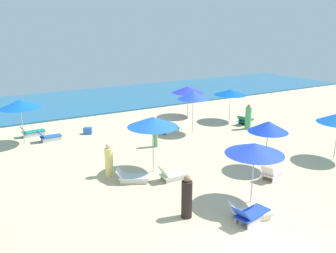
{
  "coord_description": "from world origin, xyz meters",
  "views": [
    {
      "loc": [
        -7.07,
        -6.03,
        6.65
      ],
      "look_at": [
        2.46,
        10.51,
        1.06
      ],
      "focal_mm": 37.05,
      "sensor_mm": 36.0,
      "label": 1
    }
  ],
  "objects_px": {
    "lounge_chair_6_0": "(132,177)",
    "beachgoer_3": "(109,161)",
    "lounge_chair_6_1": "(172,174)",
    "cooler_box_0": "(88,131)",
    "lounge_chair_8_0": "(245,120)",
    "beachgoer_0": "(248,118)",
    "umbrella_4": "(193,95)",
    "lounge_chair_4_0": "(168,129)",
    "beachgoer_1": "(155,134)",
    "umbrella_7": "(255,149)",
    "lounge_chair_7_0": "(249,212)",
    "umbrella_3": "(20,104)",
    "lounge_chair_0_0": "(271,173)",
    "beachgoer_2": "(187,198)",
    "umbrella_6": "(153,122)",
    "lounge_chair_7_1": "(250,214)",
    "umbrella_8": "(230,92)",
    "cooler_box_1": "(267,133)",
    "umbrella_0": "(268,126)",
    "lounge_chair_3_1": "(49,137)",
    "lounge_chair_3_0": "(32,132)",
    "umbrella_2": "(188,90)"
  },
  "relations": [
    {
      "from": "lounge_chair_6_0",
      "to": "beachgoer_3",
      "type": "xyz_separation_m",
      "value": [
        -0.62,
        1.08,
        0.49
      ]
    },
    {
      "from": "lounge_chair_6_1",
      "to": "cooler_box_0",
      "type": "relative_size",
      "value": 2.69
    },
    {
      "from": "lounge_chair_8_0",
      "to": "beachgoer_0",
      "type": "xyz_separation_m",
      "value": [
        -0.75,
        -1.05,
        0.53
      ]
    },
    {
      "from": "umbrella_4",
      "to": "lounge_chair_4_0",
      "type": "xyz_separation_m",
      "value": [
        -1.32,
        0.8,
        -2.23
      ]
    },
    {
      "from": "beachgoer_1",
      "to": "beachgoer_0",
      "type": "bearing_deg",
      "value": -88.82
    },
    {
      "from": "beachgoer_3",
      "to": "cooler_box_0",
      "type": "bearing_deg",
      "value": 162.87
    },
    {
      "from": "umbrella_7",
      "to": "lounge_chair_7_0",
      "type": "height_order",
      "value": "umbrella_7"
    },
    {
      "from": "umbrella_3",
      "to": "lounge_chair_0_0",
      "type": "bearing_deg",
      "value": -50.02
    },
    {
      "from": "beachgoer_0",
      "to": "beachgoer_2",
      "type": "relative_size",
      "value": 1.03
    },
    {
      "from": "lounge_chair_4_0",
      "to": "lounge_chair_7_0",
      "type": "relative_size",
      "value": 0.93
    },
    {
      "from": "umbrella_6",
      "to": "lounge_chair_7_1",
      "type": "xyz_separation_m",
      "value": [
        0.92,
        -5.59,
        -2.15
      ]
    },
    {
      "from": "lounge_chair_6_0",
      "to": "lounge_chair_6_1",
      "type": "bearing_deg",
      "value": -85.4
    },
    {
      "from": "lounge_chair_7_0",
      "to": "umbrella_8",
      "type": "height_order",
      "value": "umbrella_8"
    },
    {
      "from": "umbrella_3",
      "to": "lounge_chair_6_0",
      "type": "distance_m",
      "value": 8.73
    },
    {
      "from": "lounge_chair_0_0",
      "to": "umbrella_6",
      "type": "distance_m",
      "value": 5.83
    },
    {
      "from": "cooler_box_1",
      "to": "umbrella_4",
      "type": "bearing_deg",
      "value": 159.76
    },
    {
      "from": "lounge_chair_8_0",
      "to": "umbrella_0",
      "type": "bearing_deg",
      "value": 122.48
    },
    {
      "from": "lounge_chair_3_1",
      "to": "umbrella_8",
      "type": "xyz_separation_m",
      "value": [
        12.24,
        -1.84,
        1.83
      ]
    },
    {
      "from": "lounge_chair_6_1",
      "to": "umbrella_8",
      "type": "distance_m",
      "value": 10.95
    },
    {
      "from": "umbrella_8",
      "to": "lounge_chair_3_0",
      "type": "bearing_deg",
      "value": 165.46
    },
    {
      "from": "umbrella_2",
      "to": "lounge_chair_3_0",
      "type": "distance_m",
      "value": 11.27
    },
    {
      "from": "lounge_chair_7_1",
      "to": "lounge_chair_8_0",
      "type": "xyz_separation_m",
      "value": [
        8.52,
        9.7,
        -0.04
      ]
    },
    {
      "from": "umbrella_0",
      "to": "lounge_chair_4_0",
      "type": "relative_size",
      "value": 1.58
    },
    {
      "from": "lounge_chair_0_0",
      "to": "beachgoer_1",
      "type": "distance_m",
      "value": 6.89
    },
    {
      "from": "umbrella_4",
      "to": "lounge_chair_6_0",
      "type": "height_order",
      "value": "umbrella_4"
    },
    {
      "from": "umbrella_4",
      "to": "beachgoer_2",
      "type": "height_order",
      "value": "umbrella_4"
    },
    {
      "from": "cooler_box_0",
      "to": "umbrella_7",
      "type": "bearing_deg",
      "value": -49.81
    },
    {
      "from": "umbrella_4",
      "to": "lounge_chair_8_0",
      "type": "relative_size",
      "value": 1.66
    },
    {
      "from": "umbrella_2",
      "to": "beachgoer_3",
      "type": "distance_m",
      "value": 11.77
    },
    {
      "from": "beachgoer_1",
      "to": "beachgoer_3",
      "type": "distance_m",
      "value": 4.43
    },
    {
      "from": "umbrella_0",
      "to": "beachgoer_0",
      "type": "xyz_separation_m",
      "value": [
        3.9,
        5.48,
        -1.35
      ]
    },
    {
      "from": "umbrella_0",
      "to": "lounge_chair_0_0",
      "type": "height_order",
      "value": "umbrella_0"
    },
    {
      "from": "cooler_box_1",
      "to": "lounge_chair_3_0",
      "type": "bearing_deg",
      "value": 165.85
    },
    {
      "from": "beachgoer_0",
      "to": "beachgoer_2",
      "type": "bearing_deg",
      "value": -110.43
    },
    {
      "from": "umbrella_2",
      "to": "umbrella_7",
      "type": "height_order",
      "value": "umbrella_7"
    },
    {
      "from": "umbrella_8",
      "to": "lounge_chair_3_1",
      "type": "bearing_deg",
      "value": 171.44
    },
    {
      "from": "beachgoer_3",
      "to": "beachgoer_1",
      "type": "bearing_deg",
      "value": 116.01
    },
    {
      "from": "lounge_chair_3_0",
      "to": "umbrella_2",
      "type": "bearing_deg",
      "value": -98.1
    },
    {
      "from": "lounge_chair_0_0",
      "to": "beachgoer_3",
      "type": "height_order",
      "value": "beachgoer_3"
    },
    {
      "from": "lounge_chair_6_0",
      "to": "cooler_box_0",
      "type": "height_order",
      "value": "lounge_chair_6_0"
    },
    {
      "from": "umbrella_0",
      "to": "lounge_chair_8_0",
      "type": "xyz_separation_m",
      "value": [
        4.64,
        6.53,
        -1.88
      ]
    },
    {
      "from": "lounge_chair_6_0",
      "to": "beachgoer_2",
      "type": "height_order",
      "value": "beachgoer_2"
    },
    {
      "from": "beachgoer_2",
      "to": "beachgoer_3",
      "type": "relative_size",
      "value": 1.03
    },
    {
      "from": "lounge_chair_8_0",
      "to": "lounge_chair_6_1",
      "type": "bearing_deg",
      "value": 98.23
    },
    {
      "from": "umbrella_6",
      "to": "umbrella_4",
      "type": "bearing_deg",
      "value": 39.65
    },
    {
      "from": "umbrella_4",
      "to": "beachgoer_2",
      "type": "distance_m",
      "value": 10.35
    },
    {
      "from": "lounge_chair_6_0",
      "to": "umbrella_3",
      "type": "bearing_deg",
      "value": 50.65
    },
    {
      "from": "lounge_chair_7_1",
      "to": "beachgoer_3",
      "type": "distance_m",
      "value": 6.8
    },
    {
      "from": "lounge_chair_6_1",
      "to": "beachgoer_3",
      "type": "xyz_separation_m",
      "value": [
        -2.28,
        1.79,
        0.47
      ]
    },
    {
      "from": "lounge_chair_0_0",
      "to": "lounge_chair_3_1",
      "type": "height_order",
      "value": "lounge_chair_0_0"
    }
  ]
}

